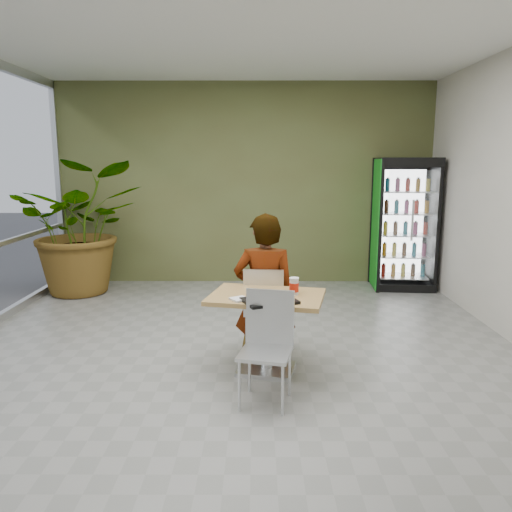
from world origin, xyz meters
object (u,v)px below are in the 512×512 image
object	(u,v)px
dining_table	(267,317)
chair_far	(264,304)
soda_cup	(294,286)
seated_woman	(265,298)
cafeteria_tray	(269,301)
beverage_fridge	(405,224)
chair_near	(268,337)
potted_plant	(81,227)

from	to	relation	value
dining_table	chair_far	bearing A→B (deg)	92.24
chair_far	soda_cup	xyz separation A→B (m)	(0.27, -0.46, 0.30)
seated_woman	cafeteria_tray	bearing A→B (deg)	96.89
beverage_fridge	seated_woman	bearing A→B (deg)	-124.21
chair_far	seated_woman	xyz separation A→B (m)	(0.01, 0.05, 0.05)
chair_near	soda_cup	xyz separation A→B (m)	(0.25, 0.55, 0.29)
beverage_fridge	potted_plant	distance (m)	4.93
seated_woman	soda_cup	world-z (taller)	seated_woman
seated_woman	chair_far	bearing A→B (deg)	84.94
chair_near	seated_woman	bearing A→B (deg)	103.23
dining_table	cafeteria_tray	bearing A→B (deg)	-85.55
chair_far	potted_plant	size ratio (longest dim) A/B	0.46
chair_far	cafeteria_tray	xyz separation A→B (m)	(0.04, -0.71, 0.23)
potted_plant	chair_near	bearing A→B (deg)	-52.09
seated_woman	beverage_fridge	world-z (taller)	beverage_fridge
dining_table	beverage_fridge	size ratio (longest dim) A/B	0.57
soda_cup	cafeteria_tray	xyz separation A→B (m)	(-0.23, -0.26, -0.06)
dining_table	soda_cup	size ratio (longest dim) A/B	7.25
chair_near	soda_cup	bearing A→B (deg)	78.06
soda_cup	potted_plant	size ratio (longest dim) A/B	0.08
chair_far	beverage_fridge	bearing A→B (deg)	-123.87
chair_far	cafeteria_tray	world-z (taller)	chair_far
soda_cup	potted_plant	distance (m)	4.18
chair_far	seated_woman	bearing A→B (deg)	-95.06
chair_near	seated_woman	distance (m)	1.05
soda_cup	potted_plant	bearing A→B (deg)	135.28
seated_woman	beverage_fridge	bearing A→B (deg)	-124.23
potted_plant	soda_cup	bearing A→B (deg)	-44.72
seated_woman	cafeteria_tray	world-z (taller)	seated_woman
chair_far	beverage_fridge	world-z (taller)	beverage_fridge
chair_near	beverage_fridge	bearing A→B (deg)	72.56
dining_table	seated_woman	size ratio (longest dim) A/B	0.66
soda_cup	beverage_fridge	size ratio (longest dim) A/B	0.08
potted_plant	beverage_fridge	bearing A→B (deg)	3.48
chair_far	chair_near	size ratio (longest dim) A/B	0.99
seated_woman	cafeteria_tray	size ratio (longest dim) A/B	3.94
beverage_fridge	potted_plant	world-z (taller)	beverage_fridge
beverage_fridge	dining_table	bearing A→B (deg)	-119.46
dining_table	cafeteria_tray	size ratio (longest dim) A/B	2.60
chair_far	seated_woman	distance (m)	0.06
chair_far	seated_woman	size ratio (longest dim) A/B	0.52
cafeteria_tray	beverage_fridge	xyz separation A→B (m)	(2.18, 3.50, 0.25)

